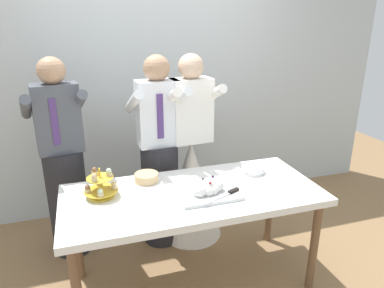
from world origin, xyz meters
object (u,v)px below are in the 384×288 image
Objects in this scene: main_cake_tray at (207,189)px; person_bride at (191,176)px; dessert_table at (193,201)px; person_guest at (64,171)px; round_cake at (147,178)px; person_groom at (160,164)px; cupcake_stand at (101,186)px; plate_stack at (253,169)px.

person_bride reaches higher than main_cake_tray.
dessert_table is 1.08× the size of person_guest.
round_cake reaches higher than dessert_table.
dessert_table is 1.13m from person_guest.
cupcake_stand is at bearing -135.28° from person_groom.
cupcake_stand reaches higher than round_cake.
person_groom is (0.52, 0.51, -0.11)m from cupcake_stand.
person_guest is at bearing 140.42° from dessert_table.
plate_stack is 0.80m from person_groom.
round_cake is at bearing -38.85° from person_guest.
cupcake_stand is 0.14× the size of person_groom.
plate_stack is at bearing 2.28° from cupcake_stand.
plate_stack is at bearing -52.70° from person_bride.
person_groom is (-0.18, 0.71, -0.07)m from main_cake_tray.
round_cake is (-0.36, 0.32, -0.01)m from main_cake_tray.
plate_stack is 0.83m from round_cake.
plate_stack is 0.64m from person_bride.
dessert_table is 7.50× the size of round_cake.
person_groom is at bearing 44.72° from cupcake_stand.
person_guest is (-1.42, 0.55, -0.06)m from plate_stack.
cupcake_stand is 0.14× the size of person_guest.
cupcake_stand is at bearing -147.07° from person_bride.
person_guest is at bearing 113.17° from cupcake_stand.
round_cake is at bearing 138.93° from dessert_table.
main_cake_tray reaches higher than dessert_table.
person_guest is (-0.26, 0.60, -0.11)m from cupcake_stand.
plate_stack is 0.11× the size of person_groom.
cupcake_stand is 0.36m from round_cake.
person_groom is at bearing 64.78° from round_cake.
cupcake_stand is at bearing -66.83° from person_guest.
round_cake is at bearing 174.69° from plate_stack.
cupcake_stand is 1.17m from plate_stack.
person_guest is (-0.78, 0.09, 0.00)m from person_groom.
person_guest reaches higher than round_cake.
person_bride is 1.08m from person_guest.
dessert_table is 7.83× the size of cupcake_stand.
person_groom and person_guest have the same top height.
person_bride is at bearing 40.29° from round_cake.
person_guest reaches higher than cupcake_stand.
person_bride and person_guest have the same top height.
person_groom is at bearing 104.01° from main_cake_tray.
plate_stack is at bearing -35.94° from person_groom.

